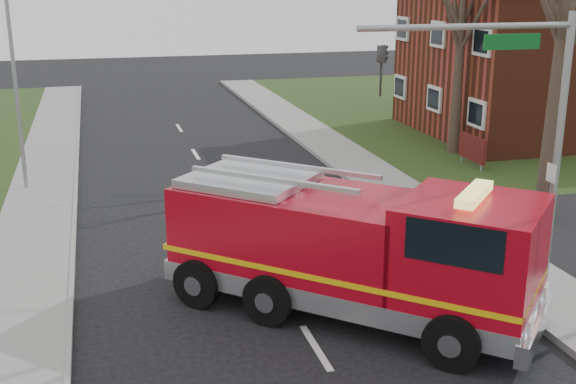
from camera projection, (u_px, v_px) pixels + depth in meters
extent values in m
plane|color=black|center=(316.00, 348.00, 15.28)|extent=(120.00, 120.00, 0.00)
cube|color=gray|center=(570.00, 311.00, 16.81)|extent=(2.40, 80.00, 0.15)
cube|color=maroon|center=(576.00, 62.00, 35.68)|extent=(15.00, 10.00, 7.00)
cube|color=silver|center=(434.00, 99.00, 34.22)|extent=(0.12, 1.40, 1.20)
cube|color=#511313|center=(472.00, 148.00, 29.21)|extent=(0.12, 2.00, 1.00)
cylinder|color=gray|center=(481.00, 163.00, 28.60)|extent=(0.08, 0.08, 0.90)
cylinder|color=gray|center=(462.00, 154.00, 30.08)|extent=(0.08, 0.08, 0.90)
cone|color=#362920|center=(563.00, 31.00, 21.49)|extent=(0.64, 0.64, 12.00)
cone|color=#362920|center=(461.00, 34.00, 30.40)|extent=(0.56, 0.56, 10.50)
cylinder|color=gray|center=(557.00, 157.00, 17.32)|extent=(0.18, 0.18, 6.80)
cylinder|color=gray|center=(469.00, 27.00, 15.78)|extent=(5.20, 0.14, 0.14)
cube|color=#0C591E|center=(512.00, 42.00, 16.16)|extent=(1.40, 0.06, 0.35)
imported|color=black|center=(383.00, 45.00, 15.38)|extent=(0.22, 0.18, 1.10)
cylinder|color=gray|center=(17.00, 96.00, 25.53)|extent=(0.14, 0.14, 7.00)
cube|color=#A50716|center=(297.00, 236.00, 17.06)|extent=(5.98, 5.85, 2.25)
cube|color=#A50716|center=(469.00, 260.00, 15.18)|extent=(3.95, 3.95, 2.58)
cube|color=#B7BABF|center=(346.00, 282.00, 16.75)|extent=(8.04, 7.77, 0.48)
cube|color=#E5B20C|center=(347.00, 258.00, 16.58)|extent=(8.04, 7.78, 0.13)
cube|color=black|center=(531.00, 233.00, 14.42)|extent=(1.78, 1.89, 0.91)
cube|color=#E5D866|center=(474.00, 194.00, 14.77)|extent=(1.45, 1.51, 0.19)
cylinder|color=black|center=(452.00, 342.00, 14.31)|extent=(1.12, 1.08, 1.18)
cylinder|color=black|center=(486.00, 290.00, 16.67)|extent=(1.12, 1.08, 1.18)
cylinder|color=black|center=(198.00, 283.00, 17.06)|extent=(1.12, 1.08, 1.18)
cylinder|color=black|center=(257.00, 246.00, 19.42)|extent=(1.12, 1.08, 1.18)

